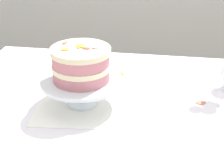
% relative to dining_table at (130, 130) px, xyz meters
% --- Properties ---
extents(dining_table, '(1.40, 1.00, 0.74)m').
position_rel_dining_table_xyz_m(dining_table, '(0.00, 0.00, 0.00)').
color(dining_table, white).
rests_on(dining_table, ground).
extents(linen_napkin, '(0.35, 0.35, 0.00)m').
position_rel_dining_table_xyz_m(linen_napkin, '(-0.18, 0.00, 0.09)').
color(linen_napkin, white).
rests_on(linen_napkin, dining_table).
extents(cake_stand, '(0.29, 0.29, 0.10)m').
position_rel_dining_table_xyz_m(cake_stand, '(-0.18, 0.00, 0.17)').
color(cake_stand, silver).
rests_on(cake_stand, linen_napkin).
extents(layer_cake, '(0.21, 0.21, 0.12)m').
position_rel_dining_table_xyz_m(layer_cake, '(-0.18, 0.00, 0.25)').
color(layer_cake, '#CC7A84').
rests_on(layer_cake, cake_stand).
extents(loose_petal_0, '(0.03, 0.04, 0.01)m').
position_rel_dining_table_xyz_m(loose_petal_0, '(-0.07, 0.28, 0.09)').
color(loose_petal_0, orange).
rests_on(loose_petal_0, dining_table).
extents(loose_petal_1, '(0.05, 0.04, 0.00)m').
position_rel_dining_table_xyz_m(loose_petal_1, '(0.25, 0.08, 0.09)').
color(loose_petal_1, '#E56B51').
rests_on(loose_petal_1, dining_table).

